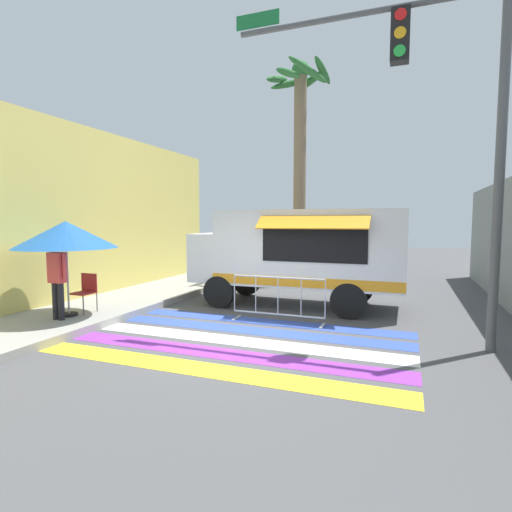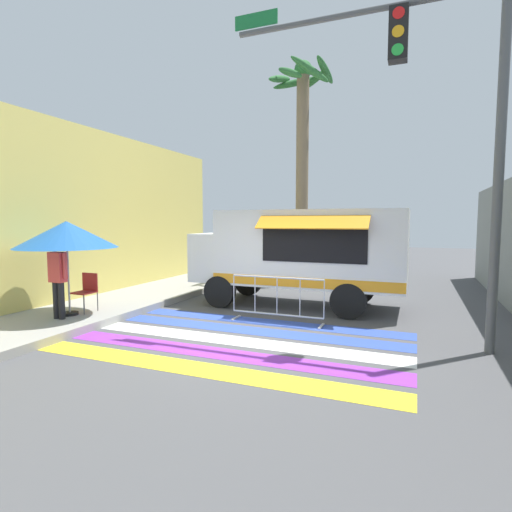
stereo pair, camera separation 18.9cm
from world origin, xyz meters
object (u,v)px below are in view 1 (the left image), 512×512
Objects in this scene: barricade_front at (278,300)px; palm_tree at (300,144)px; food_truck at (295,250)px; vendor_person at (57,275)px; folding_chair at (86,289)px; traffic_signal_pole at (440,98)px; patio_umbrella at (66,235)px.

barricade_front is 7.00m from palm_tree.
food_truck is 2.12m from barricade_front.
barricade_front is (4.22, 2.04, -0.61)m from vendor_person.
food_truck is 4.95m from palm_tree.
vendor_person reaches higher than folding_chair.
folding_chair is at bearing -163.55° from barricade_front.
food_truck reaches higher than barricade_front.
patio_umbrella is (-7.39, -1.10, -2.40)m from traffic_signal_pole.
traffic_signal_pole is at bearing 8.47° from patio_umbrella.
traffic_signal_pole is at bearing -55.89° from palm_tree.
vendor_person is (0.08, -0.35, -0.83)m from patio_umbrella.
palm_tree is (3.27, 7.41, 3.78)m from vendor_person.
vendor_person is at bearing -154.18° from barricade_front.
food_truck is 6.29× the size of folding_chair.
folding_chair is at bearing -116.43° from palm_tree.
vendor_person is 8.93m from palm_tree.
patio_umbrella is at bearing -107.50° from folding_chair.
patio_umbrella is 1.28× the size of vendor_person.
folding_chair is 0.11× the size of palm_tree.
food_truck is at bearing 93.56° from barricade_front.
patio_umbrella is 4.84m from barricade_front.
palm_tree reaches higher than patio_umbrella.
traffic_signal_pole reaches higher than barricade_front.
vendor_person is at bearing -98.63° from folding_chair.
patio_umbrella is 0.90m from vendor_person.
folding_chair is (-4.12, -3.13, -0.79)m from food_truck.
folding_chair is (0.06, 0.45, -1.26)m from patio_umbrella.
traffic_signal_pole is (3.21, -2.48, 2.86)m from food_truck.
traffic_signal_pole is at bearing -37.69° from food_truck.
palm_tree reaches higher than food_truck.
traffic_signal_pole reaches higher than patio_umbrella.
food_truck reaches higher than patio_umbrella.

